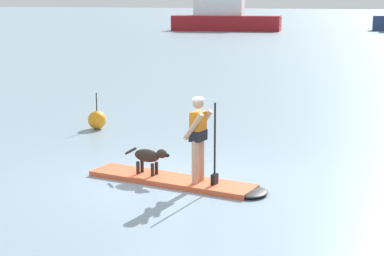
{
  "coord_description": "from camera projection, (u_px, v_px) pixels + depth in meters",
  "views": [
    {
      "loc": [
        5.18,
        -10.65,
        3.54
      ],
      "look_at": [
        0.0,
        1.0,
        0.9
      ],
      "focal_mm": 58.98,
      "sensor_mm": 36.0,
      "label": 1
    }
  ],
  "objects": [
    {
      "name": "ground_plane",
      "position": [
        171.0,
        182.0,
        12.31
      ],
      "size": [
        400.0,
        400.0,
        0.0
      ],
      "primitive_type": "plane",
      "color": "gray"
    },
    {
      "name": "marker_buoy",
      "position": [
        97.0,
        120.0,
        17.31
      ],
      "size": [
        0.5,
        0.5,
        1.0
      ],
      "color": "orange",
      "rests_on": "ground_plane"
    },
    {
      "name": "moored_boat_center",
      "position": [
        225.0,
        19.0,
        69.07
      ],
      "size": [
        12.21,
        5.68,
        3.98
      ],
      "color": "maroon",
      "rests_on": "ground_plane"
    },
    {
      "name": "person_paddler",
      "position": [
        199.0,
        133.0,
        11.82
      ],
      "size": [
        0.62,
        0.5,
        1.64
      ],
      "color": "tan",
      "rests_on": "paddleboard"
    },
    {
      "name": "dog",
      "position": [
        149.0,
        157.0,
        12.45
      ],
      "size": [
        1.03,
        0.26,
        0.55
      ],
      "color": "#2D231E",
      "rests_on": "paddleboard"
    },
    {
      "name": "paddleboard",
      "position": [
        182.0,
        182.0,
        12.19
      ],
      "size": [
        3.73,
        1.0,
        0.1
      ],
      "color": "#E55933",
      "rests_on": "ground_plane"
    }
  ]
}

